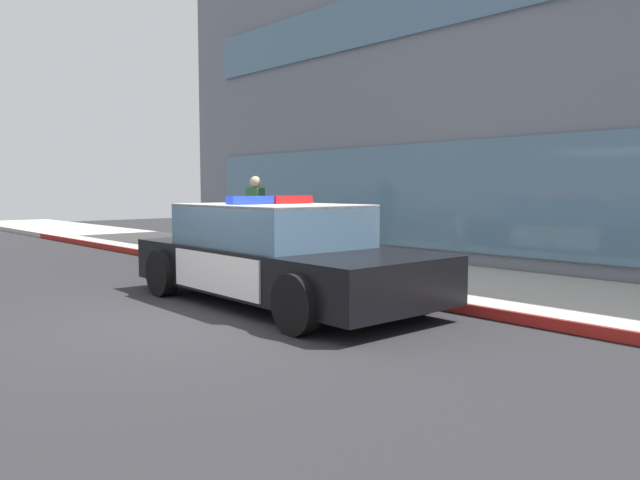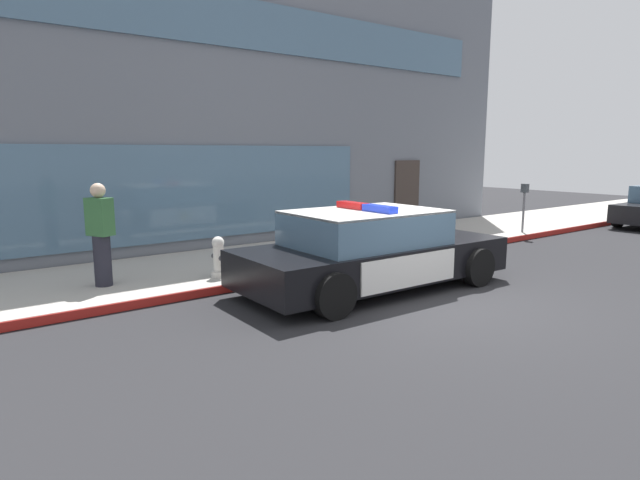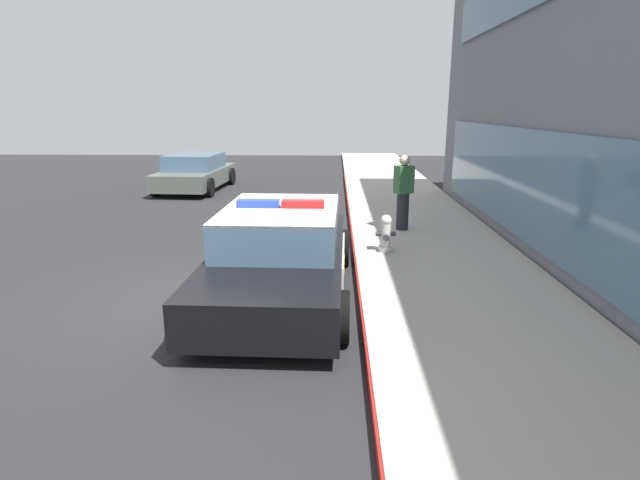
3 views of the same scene
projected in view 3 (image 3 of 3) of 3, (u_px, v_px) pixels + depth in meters
name	position (u px, v px, depth m)	size (l,w,h in m)	color
ground	(196.00, 300.00, 7.71)	(48.00, 48.00, 0.00)	#262628
sidewalk	(467.00, 299.00, 7.57)	(48.00, 3.25, 0.15)	#B2ADA3
curb_red_paint	(359.00, 297.00, 7.62)	(28.80, 0.04, 0.14)	maroon
police_cruiser	(281.00, 253.00, 7.82)	(4.90, 2.26, 1.49)	black
fire_hydrant	(386.00, 234.00, 9.72)	(0.34, 0.39, 0.73)	silver
car_far_lane	(195.00, 172.00, 17.82)	(4.30, 2.24, 1.29)	#596056
pedestrian_on_sidewalk	(403.00, 192.00, 11.34)	(0.42, 0.48, 1.71)	#23232D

